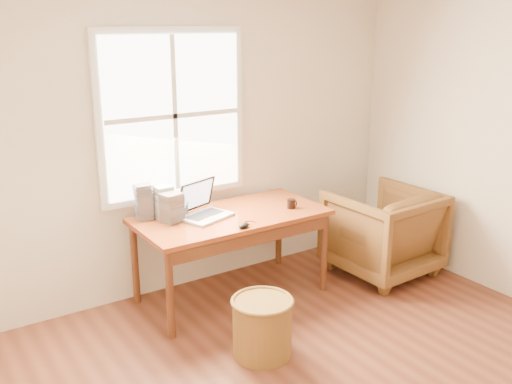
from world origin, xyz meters
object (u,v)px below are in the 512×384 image
wicker_stool (262,328)px  cd_stack_a (164,202)px  armchair (382,232)px  laptop (206,200)px  coffee_mug (291,204)px  desk (231,216)px

wicker_stool → cd_stack_a: size_ratio=1.57×
armchair → laptop: (-1.66, 0.38, 0.50)m
wicker_stool → laptop: laptop is taller
wicker_stool → laptop: (0.07, 0.93, 0.69)m
cd_stack_a → coffee_mug: bearing=-20.3°
armchair → wicker_stool: 1.82m
wicker_stool → coffee_mug: bearing=42.9°
cd_stack_a → armchair: bearing=-16.6°
wicker_stool → laptop: 1.16m
armchair → coffee_mug: size_ratio=11.01×
armchair → cd_stack_a: (-1.94, 0.58, 0.48)m
desk → wicker_stool: (-0.29, -0.90, -0.52)m
armchair → coffee_mug: 1.02m
cd_stack_a → desk: bearing=-23.7°
armchair → cd_stack_a: cd_stack_a is taller
desk → wicker_stool: desk is taller
coffee_mug → cd_stack_a: 1.09m
wicker_stool → coffee_mug: (0.81, 0.75, 0.58)m
laptop → cd_stack_a: laptop is taller
cd_stack_a → wicker_stool: bearing=-79.3°
wicker_stool → cd_stack_a: 1.33m
armchair → coffee_mug: coffee_mug is taller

